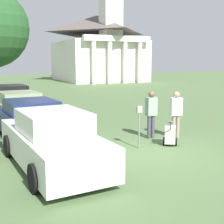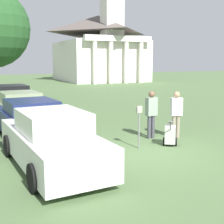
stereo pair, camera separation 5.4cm
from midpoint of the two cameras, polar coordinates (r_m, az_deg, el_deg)
name	(u,v)px [view 2 (the right image)]	position (r m, az deg, el deg)	size (l,w,h in m)	color
ground_plane	(145,154)	(9.88, 6.14, -7.68)	(120.00, 120.00, 0.00)	#4C663D
parked_car_white	(51,141)	(8.67, -10.84, -5.26)	(2.24, 4.97, 1.58)	silver
parked_car_navy	(31,120)	(12.04, -14.55, -1.40)	(2.36, 5.02, 1.46)	#19234C
parked_car_sage	(20,108)	(15.11, -16.45, 0.65)	(2.26, 4.89, 1.47)	gray
parked_car_black	(11,99)	(18.79, -17.90, 2.26)	(2.32, 4.88, 1.51)	black
parking_meter	(139,119)	(10.28, 5.12, -1.32)	(0.18, 0.09, 1.42)	slate
person_worker	(151,111)	(11.68, 7.34, 0.11)	(0.44, 0.26, 1.78)	#3F3F47
person_supervisor	(176,111)	(11.92, 11.80, 0.09)	(0.46, 0.31, 1.75)	gray
equipment_cart	(170,134)	(10.89, 10.73, -4.06)	(0.72, 0.92, 1.00)	#B2B2AD
church	(100,44)	(45.76, -2.25, 12.37)	(10.80, 13.93, 22.72)	silver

